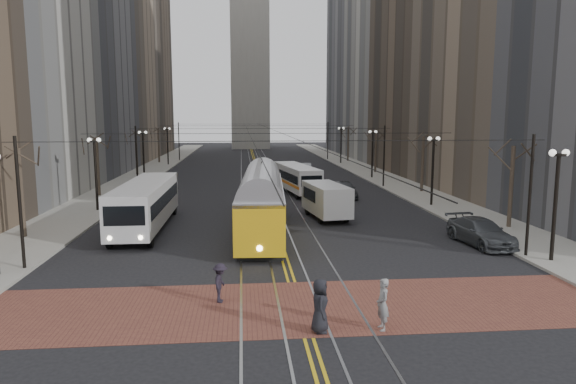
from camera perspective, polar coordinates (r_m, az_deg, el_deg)
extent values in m
plane|color=black|center=(24.69, 0.19, -9.30)|extent=(260.00, 260.00, 0.00)
cube|color=gray|center=(70.01, -15.67, 1.94)|extent=(5.00, 140.00, 0.15)
cube|color=gray|center=(70.94, 8.91, 2.23)|extent=(5.00, 140.00, 0.15)
cube|color=brown|center=(20.93, 1.24, -12.59)|extent=(25.00, 6.00, 0.01)
cube|color=gray|center=(68.87, -3.30, 2.08)|extent=(4.80, 130.00, 0.02)
cube|color=gold|center=(68.87, -3.30, 2.08)|extent=(0.42, 130.00, 0.01)
cube|color=slate|center=(73.85, -24.38, 15.01)|extent=(16.00, 20.00, 34.00)
cube|color=gray|center=(94.77, -21.78, 19.02)|extent=(20.00, 20.00, 52.00)
cube|color=brown|center=(112.58, -17.63, 14.33)|extent=(16.00, 20.00, 40.00)
cube|color=brown|center=(75.35, 17.07, 15.23)|extent=(16.00, 20.00, 34.00)
cube|color=#AFADA4|center=(96.03, 13.74, 19.21)|extent=(20.00, 20.00, 52.00)
cube|color=slate|center=(113.57, 9.29, 14.54)|extent=(16.00, 20.00, 40.00)
cube|color=#B2AFA5|center=(127.11, -4.30, 17.59)|extent=(9.00, 9.00, 56.00)
cylinder|color=black|center=(43.25, -20.56, 1.58)|extent=(0.20, 0.20, 5.60)
cylinder|color=black|center=(62.67, -15.75, 3.73)|extent=(0.20, 0.20, 5.60)
cylinder|color=black|center=(82.37, -13.22, 4.85)|extent=(0.20, 0.20, 5.60)
cylinder|color=black|center=(29.52, 27.53, -1.74)|extent=(0.20, 0.20, 5.60)
cylinder|color=black|center=(44.62, 15.76, 1.99)|extent=(0.20, 0.20, 5.60)
cylinder|color=black|center=(63.62, 9.35, 4.00)|extent=(0.20, 0.20, 5.60)
cylinder|color=black|center=(83.09, 5.90, 5.05)|extent=(0.20, 0.20, 5.60)
cylinder|color=#382D23|center=(35.44, -27.50, -0.20)|extent=(0.28, 0.28, 5.60)
cylinder|color=#382D23|center=(51.45, -20.37, 2.59)|extent=(0.28, 0.28, 5.60)
cylinder|color=#382D23|center=(68.92, -16.49, 4.09)|extent=(0.28, 0.28, 5.60)
cylinder|color=#382D23|center=(86.61, -14.17, 4.97)|extent=(0.28, 0.28, 5.60)
cylinder|color=#382D23|center=(37.33, 23.54, 0.43)|extent=(0.28, 0.28, 5.60)
cylinder|color=#382D23|center=(52.77, 14.71, 2.97)|extent=(0.28, 0.28, 5.60)
cylinder|color=#382D23|center=(69.92, 9.71, 4.37)|extent=(0.28, 0.28, 5.60)
cylinder|color=#382D23|center=(87.41, 6.69, 5.20)|extent=(0.28, 0.28, 5.60)
cylinder|color=black|center=(68.45, -4.61, 7.06)|extent=(0.03, 120.00, 0.03)
cylinder|color=black|center=(68.54, -2.08, 7.08)|extent=(0.03, 120.00, 0.03)
cylinder|color=black|center=(27.90, -27.65, -1.24)|extent=(0.16, 0.16, 6.60)
cylinder|color=black|center=(54.65, -16.47, 3.60)|extent=(0.16, 0.16, 6.60)
cylinder|color=black|center=(90.16, -12.03, 5.48)|extent=(0.16, 0.16, 6.60)
cylinder|color=black|center=(29.86, 25.27, -0.52)|extent=(0.16, 0.16, 6.60)
cylinder|color=black|center=(55.67, 10.62, 3.88)|extent=(0.16, 0.16, 6.60)
cylinder|color=black|center=(90.79, 4.44, 5.66)|extent=(0.16, 0.16, 6.60)
cube|color=silver|center=(35.70, -15.49, -1.49)|extent=(2.69, 12.62, 3.15)
cube|color=gold|center=(33.00, -2.95, -1.77)|extent=(3.46, 14.51, 3.39)
cube|color=silver|center=(50.94, 0.94, 1.43)|extent=(3.89, 10.68, 2.73)
cube|color=silver|center=(38.11, 4.27, -1.06)|extent=(3.04, 6.05, 2.56)
imported|color=#3E4246|center=(48.20, 6.28, 0.31)|extent=(1.93, 4.71, 1.60)
imported|color=#9FA1A6|center=(67.69, 1.95, 2.59)|extent=(2.07, 4.52, 1.44)
imported|color=#44484C|center=(32.39, 20.63, -4.18)|extent=(2.79, 5.49, 1.53)
imported|color=black|center=(18.32, 3.57, -12.48)|extent=(0.69, 0.98, 1.91)
imported|color=gray|center=(18.79, 10.47, -12.17)|extent=(0.47, 0.69, 1.86)
imported|color=black|center=(21.29, -7.52, -9.97)|extent=(0.74, 1.11, 1.61)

